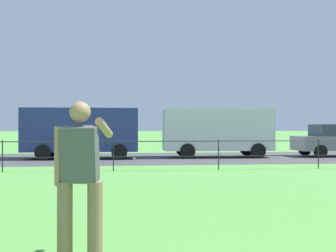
{
  "coord_description": "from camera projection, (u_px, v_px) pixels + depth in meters",
  "views": [
    {
      "loc": [
        0.28,
        0.97,
        1.41
      ],
      "look_at": [
        1.27,
        10.15,
        1.44
      ],
      "focal_mm": 45.6,
      "sensor_mm": 36.0,
      "label": 1
    }
  ],
  "objects": [
    {
      "name": "panel_van_far_left",
      "position": [
        82.0,
        130.0,
        19.06
      ],
      "size": [
        5.01,
        2.12,
        2.24
      ],
      "color": "navy",
      "rests_on": "ground"
    },
    {
      "name": "car_grey_right",
      "position": [
        336.0,
        140.0,
        20.46
      ],
      "size": [
        4.03,
        1.88,
        1.54
      ],
      "color": "slate",
      "rests_on": "ground"
    },
    {
      "name": "park_fence",
      "position": [
        113.0,
        150.0,
        13.73
      ],
      "size": [
        34.6,
        0.04,
        1.0
      ],
      "color": "#232328",
      "rests_on": "ground"
    },
    {
      "name": "panel_van_center",
      "position": [
        217.0,
        130.0,
        20.01
      ],
      "size": [
        5.05,
        2.2,
        2.24
      ],
      "color": "silver",
      "rests_on": "ground"
    },
    {
      "name": "street_strip",
      "position": [
        116.0,
        158.0,
        19.3
      ],
      "size": [
        80.0,
        7.59,
        0.01
      ],
      "primitive_type": "cube",
      "color": "#424247",
      "rests_on": "ground"
    },
    {
      "name": "person_thrower",
      "position": [
        80.0,
        176.0,
        4.45
      ],
      "size": [
        0.6,
        0.76,
        1.68
      ],
      "color": "#846B4C",
      "rests_on": "ground"
    }
  ]
}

